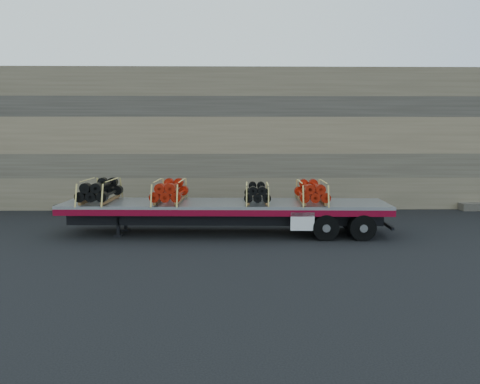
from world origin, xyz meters
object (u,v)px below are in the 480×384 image
(bundle_front, at_px, (100,191))
(bundle_midrear, at_px, (257,193))
(bundle_rear, at_px, (311,192))
(trailer, at_px, (225,218))
(bundle_midfront, at_px, (170,192))

(bundle_front, height_order, bundle_midrear, bundle_front)
(bundle_midrear, relative_size, bundle_rear, 0.88)
(bundle_rear, bearing_deg, bundle_midrear, -180.00)
(trailer, relative_size, bundle_midfront, 5.45)
(bundle_front, bearing_deg, trailer, 0.00)
(bundle_front, relative_size, bundle_rear, 1.05)
(trailer, height_order, bundle_front, bundle_front)
(bundle_midfront, distance_m, bundle_rear, 5.35)
(bundle_midrear, distance_m, bundle_rear, 2.05)
(bundle_rear, bearing_deg, trailer, 180.00)
(bundle_front, bearing_deg, bundle_midfront, -0.00)
(bundle_midfront, xyz_separation_m, bundle_rear, (5.35, -0.20, -0.01))
(trailer, relative_size, bundle_midrear, 6.38)
(bundle_front, height_order, bundle_rear, bundle_front)
(bundle_rear, bearing_deg, bundle_midfront, -180.00)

